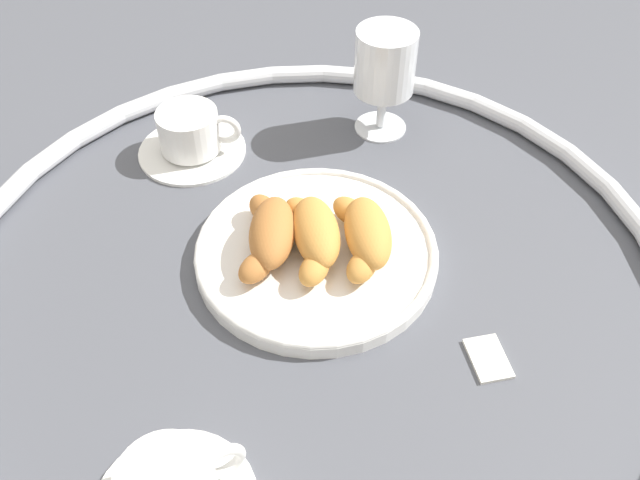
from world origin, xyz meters
name	(u,v)px	position (x,y,z in m)	size (l,w,h in m)	color
ground_plane	(310,278)	(0.00, 0.00, 0.00)	(2.20, 2.20, 0.00)	#4C4F56
table_chrome_rim	(310,271)	(0.00, 0.00, 0.01)	(0.77, 0.77, 0.02)	silver
pastry_plate	(320,252)	(0.03, 0.00, 0.01)	(0.26, 0.26, 0.02)	white
croissant_large	(365,234)	(0.04, -0.05, 0.04)	(0.13, 0.09, 0.04)	#CC893D
croissant_small	(317,234)	(0.03, 0.00, 0.04)	(0.13, 0.10, 0.04)	#CC893D
croissant_extra	(269,233)	(0.02, 0.05, 0.04)	(0.13, 0.08, 0.04)	#AD6B33
coffee_cup_far	(191,136)	(0.17, 0.20, 0.03)	(0.14, 0.14, 0.06)	white
juice_glass_left	(385,66)	(0.28, -0.03, 0.09)	(0.08, 0.08, 0.14)	white
sugar_packet	(489,357)	(-0.06, -0.19, 0.00)	(0.05, 0.03, 0.01)	white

